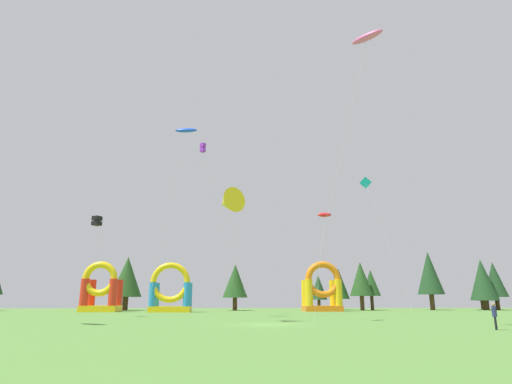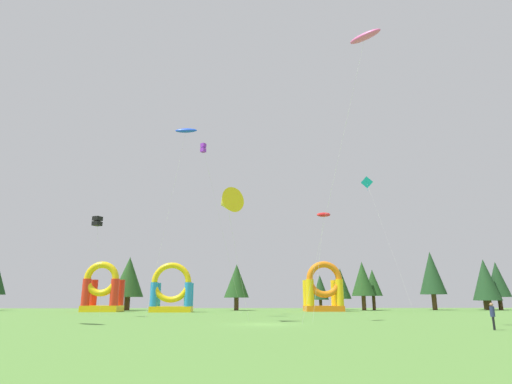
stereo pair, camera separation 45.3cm
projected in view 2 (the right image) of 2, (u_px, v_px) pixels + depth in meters
ground_plane at (265, 324)px, 31.77m from camera, size 120.00×120.00×0.00m
kite_yellow_delta at (227, 202)px, 37.87m from camera, size 3.60×3.12×11.44m
kite_purple_box at (203, 149)px, 56.33m from camera, size 5.71×7.50×21.96m
kite_blue_parafoil at (186, 131)px, 49.23m from camera, size 4.77×1.32×21.26m
kite_pink_parafoil at (365, 37)px, 32.60m from camera, size 5.93×6.65×21.89m
kite_red_parafoil at (324, 215)px, 38.99m from camera, size 2.58×2.59×9.83m
kite_cyan_diamond at (367, 183)px, 66.86m from camera, size 3.86×7.03×20.33m
kite_black_box at (97, 221)px, 47.25m from camera, size 1.33×2.02×10.80m
person_far_side at (493, 314)px, 26.18m from camera, size 0.39×0.39×1.62m
inflatable_blue_arch at (102, 292)px, 63.85m from camera, size 5.40×4.43×7.36m
inflatable_yellow_castle at (172, 293)px, 62.03m from camera, size 5.96×3.75×7.08m
inflatable_red_slide at (323, 292)px, 66.18m from camera, size 5.81×4.41×7.61m
tree_row_1 at (129, 277)px, 73.55m from camera, size 5.29×5.29×9.02m
tree_row_2 at (237, 281)px, 72.43m from camera, size 4.25×4.25×7.69m
tree_row_3 at (320, 288)px, 74.78m from camera, size 2.92×2.92×6.00m
tree_row_4 at (340, 284)px, 76.57m from camera, size 3.68×3.68×7.30m
tree_row_5 at (362, 279)px, 72.75m from camera, size 3.93×3.93×8.13m
tree_row_6 at (373, 283)px, 74.15m from camera, size 3.16×3.16×6.92m
tree_row_7 at (431, 273)px, 75.32m from camera, size 4.52×4.52×10.15m
tree_row_8 at (485, 280)px, 74.40m from camera, size 4.66×4.66×8.74m
tree_row_9 at (487, 285)px, 75.36m from camera, size 3.56×3.56×6.93m
tree_row_10 at (483, 286)px, 78.89m from camera, size 2.72×2.72×6.57m
tree_row_11 at (497, 279)px, 75.64m from camera, size 3.97×3.97×8.38m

